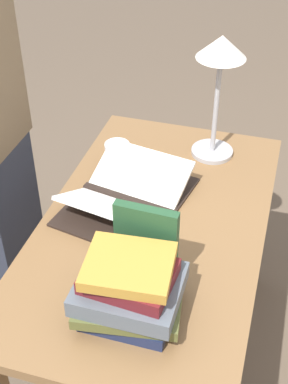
% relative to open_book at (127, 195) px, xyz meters
% --- Properties ---
extents(ground_plane, '(12.00, 12.00, 0.00)m').
position_rel_open_book_xyz_m(ground_plane, '(0.08, 0.11, -0.77)').
color(ground_plane, brown).
extents(reading_desk, '(1.21, 0.69, 0.74)m').
position_rel_open_book_xyz_m(reading_desk, '(0.08, 0.11, -0.14)').
color(reading_desk, brown).
rests_on(reading_desk, ground_plane).
extents(open_book, '(0.50, 0.41, 0.10)m').
position_rel_open_book_xyz_m(open_book, '(0.00, 0.00, 0.00)').
color(open_book, black).
rests_on(open_book, reading_desk).
extents(book_stack_tall, '(0.24, 0.29, 0.19)m').
position_rel_open_book_xyz_m(book_stack_tall, '(0.44, 0.15, 0.06)').
color(book_stack_tall, '#1E284C').
rests_on(book_stack_tall, reading_desk).
extents(book_standing_upright, '(0.03, 0.18, 0.25)m').
position_rel_open_book_xyz_m(book_standing_upright, '(0.30, 0.15, 0.09)').
color(book_standing_upright, '#234C2D').
rests_on(book_standing_upright, reading_desk).
extents(reading_lamp, '(0.17, 0.17, 0.46)m').
position_rel_open_book_xyz_m(reading_lamp, '(-0.37, 0.22, 0.32)').
color(reading_lamp, '#ADADB2').
rests_on(reading_lamp, reading_desk).
extents(coffee_mug, '(0.11, 0.10, 0.10)m').
position_rel_open_book_xyz_m(coffee_mug, '(-0.19, -0.10, 0.02)').
color(coffee_mug, white).
rests_on(coffee_mug, reading_desk).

